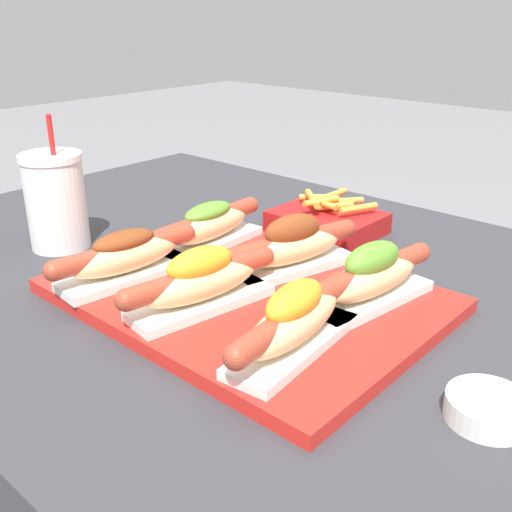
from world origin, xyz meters
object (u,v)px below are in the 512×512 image
(hot_dog_4, at_px, (292,246))
(sauce_bowl, at_px, (488,407))
(hot_dog_0, at_px, (125,256))
(hot_dog_3, at_px, (208,226))
(fries_basket, at_px, (327,220))
(serving_tray, at_px, (246,295))
(drink_cup, at_px, (56,201))
(hot_dog_1, at_px, (201,281))
(hot_dog_2, at_px, (294,321))
(hot_dog_5, at_px, (371,277))

(hot_dog_4, bearing_deg, sauce_bowl, -19.21)
(hot_dog_0, bearing_deg, hot_dog_3, 91.46)
(hot_dog_4, relative_size, fries_basket, 1.29)
(serving_tray, height_order, drink_cup, drink_cup)
(fries_basket, bearing_deg, drink_cup, -129.30)
(serving_tray, height_order, hot_dog_3, hot_dog_3)
(hot_dog_3, xyz_separation_m, sauce_bowl, (0.47, -0.10, -0.04))
(hot_dog_1, height_order, drink_cup, drink_cup)
(fries_basket, bearing_deg, hot_dog_2, -59.35)
(serving_tray, height_order, hot_dog_0, hot_dog_0)
(hot_dog_0, xyz_separation_m, hot_dog_5, (0.28, 0.16, 0.00))
(serving_tray, height_order, hot_dog_4, hot_dog_4)
(hot_dog_1, relative_size, hot_dog_2, 0.99)
(hot_dog_0, bearing_deg, hot_dog_1, 4.50)
(hot_dog_0, bearing_deg, hot_dog_4, 49.62)
(hot_dog_5, bearing_deg, hot_dog_3, -179.85)
(serving_tray, distance_m, sauce_bowl, 0.33)
(hot_dog_0, xyz_separation_m, hot_dog_2, (0.28, 0.01, 0.00))
(sauce_bowl, bearing_deg, hot_dog_2, -166.00)
(hot_dog_2, distance_m, hot_dog_5, 0.15)
(sauce_bowl, distance_m, drink_cup, 0.69)
(hot_dog_4, distance_m, sauce_bowl, 0.35)
(hot_dog_2, bearing_deg, hot_dog_3, 152.60)
(hot_dog_5, bearing_deg, hot_dog_1, -135.03)
(sauce_bowl, bearing_deg, hot_dog_3, 168.38)
(fries_basket, bearing_deg, serving_tray, -75.36)
(hot_dog_0, distance_m, drink_cup, 0.22)
(hot_dog_1, height_order, hot_dog_5, hot_dog_5)
(hot_dog_4, relative_size, sauce_bowl, 2.74)
(sauce_bowl, relative_size, drink_cup, 0.38)
(serving_tray, bearing_deg, hot_dog_2, -28.29)
(hot_dog_2, xyz_separation_m, fries_basket, (-0.21, 0.36, -0.03))
(hot_dog_1, bearing_deg, hot_dog_4, 85.94)
(hot_dog_5, relative_size, sauce_bowl, 2.80)
(hot_dog_0, height_order, drink_cup, drink_cup)
(hot_dog_4, distance_m, drink_cup, 0.39)
(hot_dog_1, distance_m, fries_basket, 0.36)
(hot_dog_0, relative_size, hot_dog_5, 1.00)
(hot_dog_1, xyz_separation_m, hot_dog_5, (0.15, 0.15, 0.00))
(hot_dog_1, bearing_deg, hot_dog_2, -0.49)
(hot_dog_0, xyz_separation_m, sauce_bowl, (0.47, 0.06, -0.04))
(hot_dog_2, height_order, hot_dog_3, hot_dog_2)
(hot_dog_2, distance_m, drink_cup, 0.49)
(serving_tray, distance_m, fries_basket, 0.29)
(sauce_bowl, bearing_deg, hot_dog_1, -172.06)
(hot_dog_5, bearing_deg, hot_dog_2, -90.81)
(sauce_bowl, bearing_deg, serving_tray, 175.50)
(hot_dog_0, relative_size, drink_cup, 1.06)
(hot_dog_0, distance_m, hot_dog_3, 0.16)
(hot_dog_3, relative_size, sauce_bowl, 2.82)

